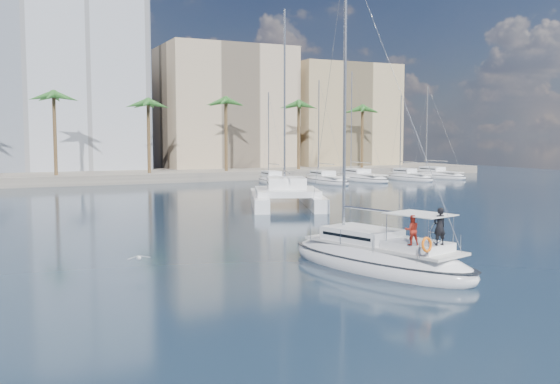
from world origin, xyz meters
TOP-DOWN VIEW (x-y plane):
  - ground at (0.00, 0.00)m, footprint 160.00×160.00m
  - quay at (0.00, 61.00)m, footprint 120.00×14.00m
  - building_beige at (22.00, 70.00)m, footprint 20.00×14.00m
  - building_tan_right at (42.00, 68.00)m, footprint 18.00×12.00m
  - palm_centre at (0.00, 57.00)m, footprint 3.60×3.60m
  - palm_right at (34.00, 57.00)m, footprint 3.60×3.60m
  - main_sloop at (3.07, -1.16)m, footprint 5.93×10.84m
  - catamaran at (10.41, 23.57)m, footprint 9.63×12.97m
  - seagull at (-6.94, 2.73)m, footprint 1.02×0.44m
  - moored_yacht_a at (20.00, 47.00)m, footprint 3.37×9.52m
  - moored_yacht_b at (26.50, 45.00)m, footprint 3.32×10.83m
  - moored_yacht_c at (33.00, 47.00)m, footprint 3.98×12.33m
  - moored_yacht_d at (39.50, 45.00)m, footprint 3.52×9.55m
  - moored_yacht_e at (46.00, 47.00)m, footprint 4.61×11.11m

SIDE VIEW (x-z plane):
  - ground at x=0.00m, z-range 0.00..0.00m
  - moored_yacht_a at x=20.00m, z-range -5.95..5.95m
  - moored_yacht_b at x=26.50m, z-range -6.86..6.86m
  - moored_yacht_c at x=33.00m, z-range -7.77..7.77m
  - moored_yacht_d at x=39.50m, z-range -5.95..5.95m
  - moored_yacht_e at x=46.00m, z-range -6.86..6.86m
  - main_sloop at x=3.07m, z-range -7.18..8.18m
  - quay at x=0.00m, z-range 0.00..1.20m
  - seagull at x=-6.94m, z-range 0.57..0.76m
  - catamaran at x=10.41m, z-range -7.38..9.66m
  - building_tan_right at x=42.00m, z-range 0.00..18.00m
  - building_beige at x=22.00m, z-range 0.00..20.00m
  - palm_centre at x=0.00m, z-range 4.13..16.43m
  - palm_right at x=34.00m, z-range 4.13..16.43m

